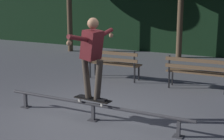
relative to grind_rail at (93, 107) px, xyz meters
The scene contains 7 objects.
ground_plane 0.28m from the grind_rail, 90.00° to the right, with size 90.00×90.00×0.00m, color slate.
hedge_backdrop 8.75m from the grind_rail, 90.00° to the left, with size 24.00×1.20×2.59m, color black.
grind_rail is the anchor object (origin of this frame).
skateboard 0.15m from the grind_rail, behind, with size 0.79×0.27×0.09m.
skateboarder 1.09m from the grind_rail, behind, with size 0.63×1.40×1.56m.
park_bench_leftmost 3.27m from the grind_rail, 110.77° to the left, with size 1.61×0.47×0.88m.
park_bench_left_center 3.31m from the grind_rail, 67.57° to the left, with size 1.61×0.47×0.88m.
Camera 1 is at (3.26, -5.38, 2.42)m, focal length 54.92 mm.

